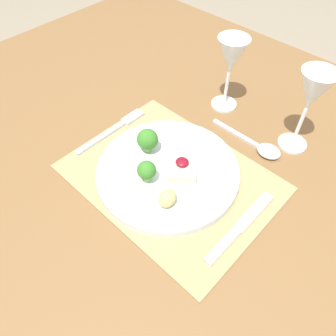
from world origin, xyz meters
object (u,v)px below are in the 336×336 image
at_px(dinner_plate, 167,170).
at_px(knife, 236,231).
at_px(fork, 116,128).
at_px(wine_glass_near, 312,95).
at_px(spoon, 262,147).
at_px(wine_glass_far, 231,59).

height_order(dinner_plate, knife, dinner_plate).
bearing_deg(dinner_plate, fork, 175.07).
bearing_deg(wine_glass_near, dinner_plate, -118.88).
bearing_deg(knife, wine_glass_near, 98.63).
distance_m(spoon, wine_glass_near, 0.15).
relative_size(knife, spoon, 1.08).
distance_m(dinner_plate, wine_glass_near, 0.31).
bearing_deg(dinner_plate, wine_glass_far, 101.57).
distance_m(knife, wine_glass_far, 0.38).
bearing_deg(dinner_plate, knife, -3.98).
bearing_deg(wine_glass_far, wine_glass_near, -1.84).
xyz_separation_m(dinner_plate, knife, (0.18, -0.01, -0.01)).
distance_m(dinner_plate, fork, 0.18).
bearing_deg(fork, wine_glass_far, 65.66).
height_order(fork, spoon, spoon).
bearing_deg(fork, spoon, 35.54).
distance_m(wine_glass_near, wine_glass_far, 0.19).
height_order(spoon, wine_glass_near, wine_glass_near).
distance_m(knife, spoon, 0.22).
height_order(wine_glass_near, wine_glass_far, wine_glass_near).
xyz_separation_m(knife, wine_glass_near, (-0.04, 0.27, 0.13)).
relative_size(dinner_plate, wine_glass_far, 1.63).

